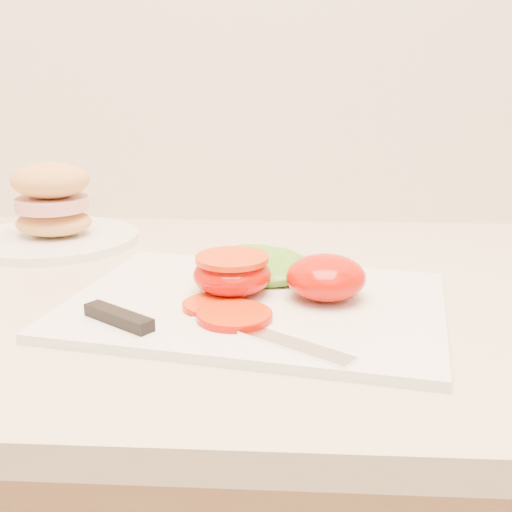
{
  "coord_description": "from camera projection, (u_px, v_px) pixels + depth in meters",
  "views": [
    {
      "loc": [
        -0.4,
        0.98,
        1.18
      ],
      "look_at": [
        -0.44,
        1.62,
        0.99
      ],
      "focal_mm": 45.0,
      "sensor_mm": 36.0,
      "label": 1
    }
  ],
  "objects": [
    {
      "name": "tomato_half_cut",
      "position": [
        232.0,
        273.0,
        0.68
      ],
      "size": [
        0.08,
        0.08,
        0.04
      ],
      "color": "red",
      "rests_on": "cutting_board"
    },
    {
      "name": "knife",
      "position": [
        176.0,
        325.0,
        0.59
      ],
      "size": [
        0.26,
        0.12,
        0.01
      ],
      "rotation": [
        0.0,
        0.0,
        -0.62
      ],
      "color": "silver",
      "rests_on": "cutting_board"
    },
    {
      "name": "cutting_board",
      "position": [
        255.0,
        305.0,
        0.67
      ],
      "size": [
        0.43,
        0.34,
        0.01
      ],
      "primitive_type": "cube",
      "rotation": [
        0.0,
        0.0,
        -0.19
      ],
      "color": "white",
      "rests_on": "counter"
    },
    {
      "name": "tomato_half_dome",
      "position": [
        326.0,
        277.0,
        0.67
      ],
      "size": [
        0.08,
        0.08,
        0.05
      ],
      "primitive_type": "ellipsoid",
      "color": "red",
      "rests_on": "cutting_board"
    },
    {
      "name": "sandwich_plate",
      "position": [
        53.0,
        215.0,
        0.9
      ],
      "size": [
        0.23,
        0.23,
        0.11
      ],
      "rotation": [
        0.0,
        0.0,
        0.43
      ],
      "color": "white",
      "rests_on": "counter"
    },
    {
      "name": "tomato_slice_1",
      "position": [
        215.0,
        305.0,
        0.64
      ],
      "size": [
        0.06,
        0.06,
        0.01
      ],
      "primitive_type": "cylinder",
      "color": "#DD4109",
      "rests_on": "cutting_board"
    },
    {
      "name": "tomato_slice_0",
      "position": [
        234.0,
        315.0,
        0.62
      ],
      "size": [
        0.07,
        0.07,
        0.01
      ],
      "primitive_type": "cylinder",
      "color": "#DD4109",
      "rests_on": "cutting_board"
    },
    {
      "name": "lettuce_leaf_0",
      "position": [
        259.0,
        265.0,
        0.74
      ],
      "size": [
        0.16,
        0.14,
        0.02
      ],
      "primitive_type": "ellipsoid",
      "rotation": [
        0.0,
        0.0,
        -0.48
      ],
      "color": "#5BA12A",
      "rests_on": "cutting_board"
    }
  ]
}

